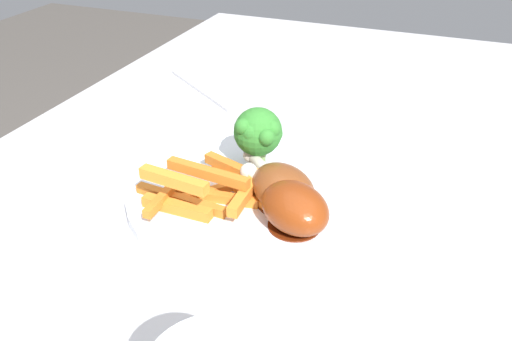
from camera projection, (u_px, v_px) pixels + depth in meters
name	position (u px, v px, depth m)	size (l,w,h in m)	color
dining_table	(278.00, 237.00, 0.71)	(1.24, 0.74, 0.74)	#B7B7BC
dinner_plate	(256.00, 191.00, 0.60)	(0.29, 0.29, 0.01)	silver
broccoli_floret_front	(259.00, 133.00, 0.60)	(0.05, 0.06, 0.07)	#86A85A
carrot_fries_pile	(206.00, 189.00, 0.56)	(0.13, 0.15, 0.05)	orange
chicken_drumstick_near	(281.00, 186.00, 0.56)	(0.12, 0.12, 0.04)	#54230F
chicken_drumstick_far	(292.00, 206.00, 0.52)	(0.11, 0.13, 0.04)	#581D09
fork	(201.00, 89.00, 0.86)	(0.19, 0.01, 0.01)	silver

